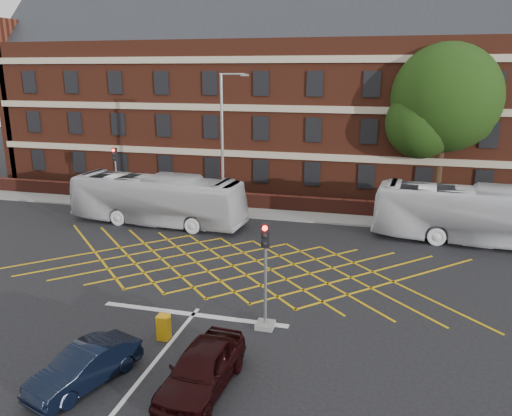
% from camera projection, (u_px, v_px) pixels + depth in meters
% --- Properties ---
extents(ground, '(120.00, 120.00, 0.00)m').
position_uv_depth(ground, '(220.00, 281.00, 23.82)').
color(ground, black).
rests_on(ground, ground).
extents(victorian_building, '(51.00, 12.17, 20.40)m').
position_uv_depth(victorian_building, '(304.00, 94.00, 42.20)').
color(victorian_building, '#5A2517').
rests_on(victorian_building, ground).
extents(boundary_wall, '(56.00, 0.50, 1.10)m').
position_uv_depth(boundary_wall, '(278.00, 203.00, 35.80)').
color(boundary_wall, '#491B13').
rests_on(boundary_wall, ground).
extents(far_pavement, '(60.00, 3.00, 0.12)m').
position_uv_depth(far_pavement, '(275.00, 213.00, 35.00)').
color(far_pavement, slate).
rests_on(far_pavement, ground).
extents(box_junction_hatching, '(8.22, 8.22, 0.02)m').
position_uv_depth(box_junction_hatching, '(233.00, 266.00, 25.68)').
color(box_junction_hatching, '#CC990C').
rests_on(box_junction_hatching, ground).
extents(stop_line, '(8.00, 0.30, 0.02)m').
position_uv_depth(stop_line, '(193.00, 314.00, 20.55)').
color(stop_line, silver).
rests_on(stop_line, ground).
extents(centre_line, '(0.15, 14.00, 0.02)m').
position_uv_depth(centre_line, '(111.00, 416.00, 14.49)').
color(centre_line, silver).
rests_on(centre_line, ground).
extents(bus_left, '(11.85, 3.58, 3.25)m').
position_uv_depth(bus_left, '(157.00, 199.00, 32.40)').
color(bus_left, silver).
rests_on(bus_left, ground).
extents(bus_right, '(12.32, 3.88, 3.37)m').
position_uv_depth(bus_right, '(482.00, 215.00, 28.65)').
color(bus_right, silver).
rests_on(bus_right, ground).
extents(car_navy, '(2.48, 4.06, 1.26)m').
position_uv_depth(car_navy, '(85.00, 367.00, 15.84)').
color(car_navy, black).
rests_on(car_navy, ground).
extents(car_maroon, '(2.01, 4.38, 1.45)m').
position_uv_depth(car_maroon, '(202.00, 368.00, 15.58)').
color(car_maroon, black).
rests_on(car_maroon, ground).
extents(deciduous_tree, '(7.70, 7.51, 11.66)m').
position_uv_depth(deciduous_tree, '(444.00, 106.00, 34.46)').
color(deciduous_tree, black).
rests_on(deciduous_tree, ground).
extents(traffic_light_near, '(0.70, 0.70, 4.27)m').
position_uv_depth(traffic_light_near, '(265.00, 286.00, 19.06)').
color(traffic_light_near, slate).
rests_on(traffic_light_near, ground).
extents(traffic_light_far, '(0.70, 0.70, 4.27)m').
position_uv_depth(traffic_light_far, '(117.00, 182.00, 37.01)').
color(traffic_light_far, slate).
rests_on(traffic_light_far, ground).
extents(street_lamp, '(2.25, 1.00, 9.57)m').
position_uv_depth(street_lamp, '(224.00, 174.00, 31.78)').
color(street_lamp, slate).
rests_on(street_lamp, ground).
extents(direction_signs, '(1.10, 0.16, 2.20)m').
position_uv_depth(direction_signs, '(106.00, 187.00, 36.83)').
color(direction_signs, gray).
rests_on(direction_signs, ground).
extents(utility_cabinet, '(0.43, 0.40, 0.97)m').
position_uv_depth(utility_cabinet, '(164.00, 327.00, 18.57)').
color(utility_cabinet, '#CB8C0B').
rests_on(utility_cabinet, ground).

